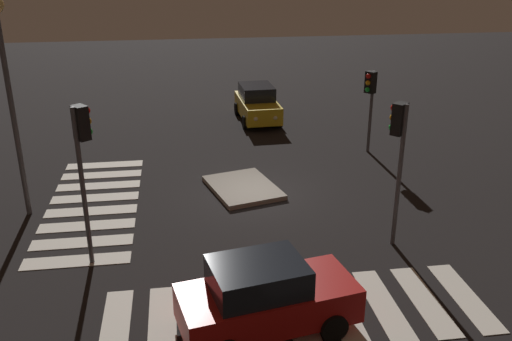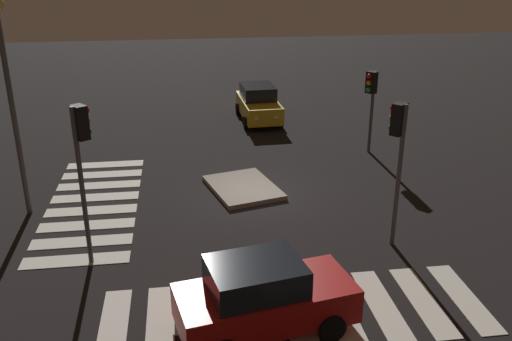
{
  "view_description": "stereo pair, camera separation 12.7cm",
  "coord_description": "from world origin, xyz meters",
  "px_view_note": "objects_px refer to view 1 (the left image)",
  "views": [
    {
      "loc": [
        19.14,
        -2.79,
        8.73
      ],
      "look_at": [
        0.0,
        0.0,
        1.0
      ],
      "focal_mm": 39.04,
      "sensor_mm": 36.0,
      "label": 1
    },
    {
      "loc": [
        19.16,
        -2.66,
        8.73
      ],
      "look_at": [
        0.0,
        0.0,
        1.0
      ],
      "focal_mm": 39.04,
      "sensor_mm": 36.0,
      "label": 2
    }
  ],
  "objects_px": {
    "traffic_island": "(243,188)",
    "traffic_light_west": "(370,92)",
    "car_yellow": "(257,104)",
    "car_red": "(266,297)",
    "street_lamp": "(6,71)",
    "traffic_light_north": "(399,140)",
    "traffic_light_east": "(82,147)"
  },
  "relations": [
    {
      "from": "traffic_light_west",
      "to": "traffic_island",
      "type": "bearing_deg",
      "value": -5.74
    },
    {
      "from": "traffic_light_east",
      "to": "traffic_light_north",
      "type": "relative_size",
      "value": 1.05
    },
    {
      "from": "traffic_light_west",
      "to": "street_lamp",
      "type": "xyz_separation_m",
      "value": [
        4.44,
        -13.88,
        2.23
      ]
    },
    {
      "from": "car_yellow",
      "to": "car_red",
      "type": "relative_size",
      "value": 0.97
    },
    {
      "from": "traffic_island",
      "to": "traffic_light_west",
      "type": "height_order",
      "value": "traffic_light_west"
    },
    {
      "from": "traffic_island",
      "to": "traffic_light_north",
      "type": "xyz_separation_m",
      "value": [
        4.8,
        4.09,
        3.37
      ]
    },
    {
      "from": "traffic_light_north",
      "to": "street_lamp",
      "type": "xyz_separation_m",
      "value": [
        -3.81,
        -11.84,
        1.62
      ]
    },
    {
      "from": "car_yellow",
      "to": "traffic_light_west",
      "type": "relative_size",
      "value": 1.18
    },
    {
      "from": "traffic_light_east",
      "to": "traffic_light_west",
      "type": "xyz_separation_m",
      "value": [
        -8.09,
        11.15,
        -0.78
      ]
    },
    {
      "from": "car_yellow",
      "to": "street_lamp",
      "type": "xyz_separation_m",
      "value": [
        10.24,
        -9.68,
        4.14
      ]
    },
    {
      "from": "traffic_light_west",
      "to": "street_lamp",
      "type": "bearing_deg",
      "value": -17.35
    },
    {
      "from": "car_yellow",
      "to": "traffic_light_north",
      "type": "height_order",
      "value": "traffic_light_north"
    },
    {
      "from": "car_red",
      "to": "street_lamp",
      "type": "relative_size",
      "value": 0.62
    },
    {
      "from": "car_red",
      "to": "traffic_light_west",
      "type": "relative_size",
      "value": 1.22
    },
    {
      "from": "traffic_light_north",
      "to": "street_lamp",
      "type": "relative_size",
      "value": 0.62
    },
    {
      "from": "traffic_island",
      "to": "traffic_light_west",
      "type": "relative_size",
      "value": 0.96
    },
    {
      "from": "car_yellow",
      "to": "traffic_island",
      "type": "bearing_deg",
      "value": -14.28
    },
    {
      "from": "car_yellow",
      "to": "traffic_light_east",
      "type": "bearing_deg",
      "value": -29.07
    },
    {
      "from": "traffic_island",
      "to": "traffic_light_east",
      "type": "xyz_separation_m",
      "value": [
        4.64,
        -5.02,
        3.54
      ]
    },
    {
      "from": "traffic_light_east",
      "to": "traffic_light_north",
      "type": "height_order",
      "value": "traffic_light_east"
    },
    {
      "from": "traffic_island",
      "to": "car_yellow",
      "type": "bearing_deg",
      "value": 168.21
    },
    {
      "from": "traffic_island",
      "to": "car_yellow",
      "type": "relative_size",
      "value": 0.81
    },
    {
      "from": "traffic_island",
      "to": "car_red",
      "type": "relative_size",
      "value": 0.79
    },
    {
      "from": "car_yellow",
      "to": "traffic_light_east",
      "type": "height_order",
      "value": "traffic_light_east"
    },
    {
      "from": "traffic_light_east",
      "to": "traffic_light_north",
      "type": "xyz_separation_m",
      "value": [
        0.16,
        9.11,
        -0.17
      ]
    },
    {
      "from": "car_yellow",
      "to": "street_lamp",
      "type": "distance_m",
      "value": 14.69
    },
    {
      "from": "traffic_light_north",
      "to": "traffic_light_west",
      "type": "relative_size",
      "value": 1.22
    },
    {
      "from": "traffic_island",
      "to": "traffic_light_north",
      "type": "height_order",
      "value": "traffic_light_north"
    },
    {
      "from": "street_lamp",
      "to": "traffic_light_west",
      "type": "bearing_deg",
      "value": 107.74
    },
    {
      "from": "traffic_island",
      "to": "traffic_light_east",
      "type": "distance_m",
      "value": 7.7
    },
    {
      "from": "car_yellow",
      "to": "traffic_light_north",
      "type": "distance_m",
      "value": 14.44
    },
    {
      "from": "car_red",
      "to": "traffic_light_north",
      "type": "bearing_deg",
      "value": 28.23
    }
  ]
}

